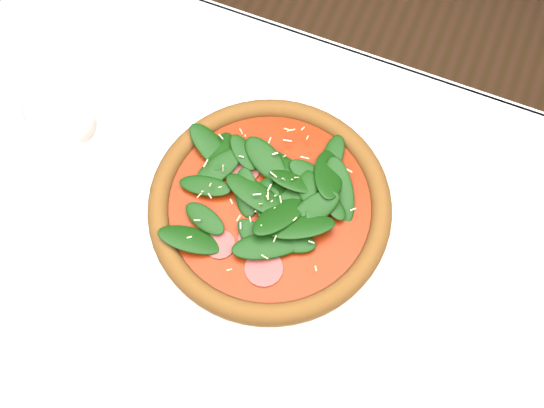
% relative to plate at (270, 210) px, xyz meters
% --- Properties ---
extents(ground, '(6.00, 6.00, 0.00)m').
position_rel_plate_xyz_m(ground, '(0.03, -0.09, -0.76)').
color(ground, brown).
rests_on(ground, ground).
extents(dining_table, '(1.21, 0.81, 0.75)m').
position_rel_plate_xyz_m(dining_table, '(0.03, -0.09, -0.11)').
color(dining_table, white).
rests_on(dining_table, ground).
extents(plate, '(0.39, 0.39, 0.02)m').
position_rel_plate_xyz_m(plate, '(0.00, 0.00, 0.00)').
color(plate, white).
rests_on(plate, dining_table).
extents(pizza, '(0.36, 0.36, 0.04)m').
position_rel_plate_xyz_m(pizza, '(0.00, -0.00, 0.02)').
color(pizza, '#A06126').
rests_on(pizza, plate).
extents(wine_glass, '(0.09, 0.09, 0.22)m').
position_rel_plate_xyz_m(wine_glass, '(-0.26, -0.04, 0.15)').
color(wine_glass, white).
rests_on(wine_glass, dining_table).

